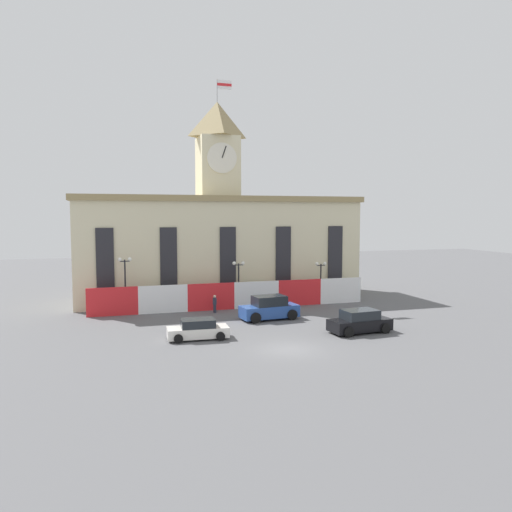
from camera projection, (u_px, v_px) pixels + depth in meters
name	position (u px, v px, depth m)	size (l,w,h in m)	color
ground_plane	(289.00, 349.00, 34.20)	(160.00, 160.00, 0.00)	#565659
civic_building	(218.00, 241.00, 55.00)	(30.56, 9.67, 23.74)	beige
banner_fence	(234.00, 296.00, 48.59)	(27.44, 0.12, 2.62)	red
street_lamp_center	(125.00, 273.00, 46.48)	(1.26, 0.36, 5.23)	black
street_lamp_right	(239.00, 273.00, 49.67)	(1.26, 0.36, 4.56)	black
street_lamp_far_right	(321.00, 272.00, 52.25)	(1.26, 0.36, 4.26)	black
car_blue_van	(269.00, 309.00, 43.85)	(5.28, 2.81, 2.10)	#284C99
car_black_suv	(360.00, 322.00, 39.00)	(5.07, 2.74, 1.80)	black
car_white_taxi	(198.00, 330.00, 36.98)	(4.58, 2.29, 1.50)	white
pedestrian	(215.00, 303.00, 46.81)	(0.44, 0.44, 1.68)	#282D3D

